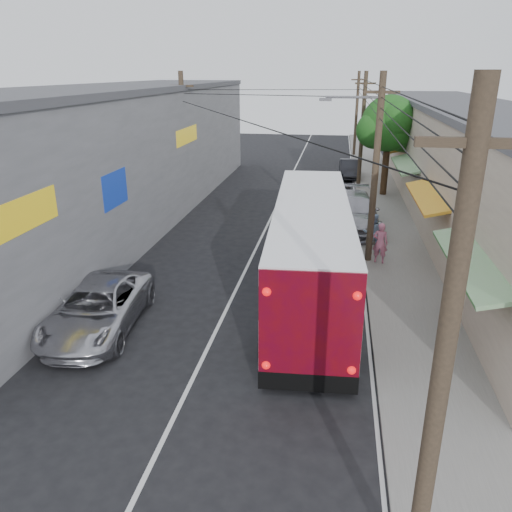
{
  "coord_description": "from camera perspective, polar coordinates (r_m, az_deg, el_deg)",
  "views": [
    {
      "loc": [
        3.61,
        -8.23,
        7.98
      ],
      "look_at": [
        1.0,
        7.81,
        1.94
      ],
      "focal_mm": 35.0,
      "sensor_mm": 36.0,
      "label": 1
    }
  ],
  "objects": [
    {
      "name": "building_right",
      "position": [
        31.49,
        23.03,
        9.98
      ],
      "size": [
        7.09,
        40.0,
        6.25
      ],
      "color": "#B9A993",
      "rests_on": "ground"
    },
    {
      "name": "parked_car_mid",
      "position": [
        31.93,
        9.4,
        6.91
      ],
      "size": [
        1.79,
        4.1,
        1.38
      ],
      "primitive_type": "imported",
      "rotation": [
        0.0,
        0.0,
        -0.04
      ],
      "color": "#28292E",
      "rests_on": "ground"
    },
    {
      "name": "coach_bus",
      "position": [
        18.33,
        6.27,
        0.76
      ],
      "size": [
        3.43,
        12.62,
        3.6
      ],
      "rotation": [
        0.0,
        0.0,
        0.06
      ],
      "color": "white",
      "rests_on": "ground"
    },
    {
      "name": "jeepney",
      "position": [
        17.06,
        -17.62,
        -5.71
      ],
      "size": [
        2.98,
        5.64,
        1.51
      ],
      "primitive_type": "imported",
      "rotation": [
        0.0,
        0.0,
        0.09
      ],
      "color": "#BCBBC2",
      "rests_on": "ground"
    },
    {
      "name": "pedestrian_far",
      "position": [
        23.57,
        13.18,
        2.64
      ],
      "size": [
        0.93,
        0.77,
        1.78
      ],
      "primitive_type": "imported",
      "rotation": [
        0.0,
        0.0,
        3.25
      ],
      "color": "#99B8DF",
      "rests_on": "sidewalk"
    },
    {
      "name": "building_left",
      "position": [
        29.21,
        -15.68,
        11.13
      ],
      "size": [
        7.2,
        36.0,
        7.25
      ],
      "color": "gray",
      "rests_on": "ground"
    },
    {
      "name": "utility_poles",
      "position": [
        28.82,
        8.39,
        12.5
      ],
      "size": [
        11.8,
        45.28,
        8.0
      ],
      "color": "#473828",
      "rests_on": "ground"
    },
    {
      "name": "sidewalk",
      "position": [
        29.46,
        14.55,
        4.13
      ],
      "size": [
        3.0,
        80.0,
        0.12
      ],
      "primitive_type": "cube",
      "color": "slate",
      "rests_on": "ground"
    },
    {
      "name": "parked_suv",
      "position": [
        27.18,
        11.04,
        4.96
      ],
      "size": [
        2.93,
        6.5,
        1.85
      ],
      "primitive_type": "imported",
      "rotation": [
        0.0,
        0.0,
        0.05
      ],
      "color": "#A2A1A9",
      "rests_on": "ground"
    },
    {
      "name": "street_tree",
      "position": [
        34.56,
        15.08,
        14.23
      ],
      "size": [
        4.4,
        4.0,
        6.6
      ],
      "color": "#3F2B19",
      "rests_on": "ground"
    },
    {
      "name": "parked_car_far",
      "position": [
        40.79,
        10.63,
        9.76
      ],
      "size": [
        1.69,
        4.3,
        1.4
      ],
      "primitive_type": "imported",
      "rotation": [
        0.0,
        0.0,
        0.05
      ],
      "color": "black",
      "rests_on": "ground"
    },
    {
      "name": "ground",
      "position": [
        12.02,
        -11.59,
        -21.74
      ],
      "size": [
        120.0,
        120.0,
        0.0
      ],
      "primitive_type": "plane",
      "color": "black",
      "rests_on": "ground"
    },
    {
      "name": "pedestrian_near",
      "position": [
        22.19,
        14.02,
        1.47
      ],
      "size": [
        0.74,
        0.57,
        1.79
      ],
      "primitive_type": "imported",
      "rotation": [
        0.0,
        0.0,
        2.9
      ],
      "color": "#CA6B8C",
      "rests_on": "sidewalk"
    }
  ]
}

